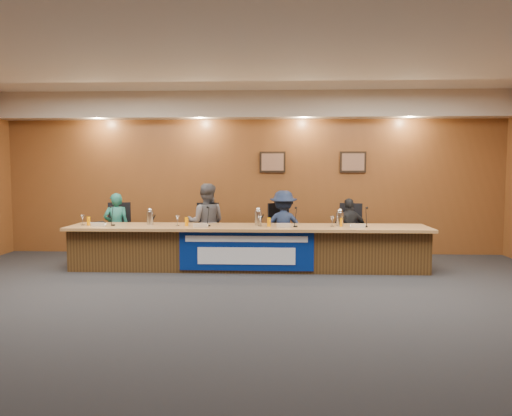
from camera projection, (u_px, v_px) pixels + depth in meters
The scene contains 39 objects.
floor at pixel (236, 308), 6.20m from camera, with size 10.00×10.00×0.00m, color black.
ceiling at pixel (235, 45), 5.94m from camera, with size 10.00×8.00×0.04m, color silver.
wall_back at pixel (253, 175), 10.05m from camera, with size 10.00×0.04×3.20m, color brown.
soffit at pixel (252, 105), 9.69m from camera, with size 10.00×0.50×0.50m, color beige.
dais_body at pixel (248, 249), 8.56m from camera, with size 6.00×0.80×0.70m, color #472F16.
dais_top at pixel (248, 227), 8.48m from camera, with size 6.10×0.95×0.05m, color #A17241.
banner at pixel (246, 251), 8.14m from camera, with size 2.20×0.02×0.65m, color navy.
banner_text_upper at pixel (246, 239), 8.11m from camera, with size 2.00×0.01×0.10m, color silver.
banner_text_lower at pixel (246, 256), 8.14m from camera, with size 1.60×0.01×0.28m, color silver.
wall_photo_left at pixel (273, 162), 9.98m from camera, with size 0.52×0.04×0.42m, color black.
wall_photo_right at pixel (353, 162), 9.91m from camera, with size 0.52×0.04×0.42m, color black.
panelist_a at pixel (116, 227), 9.25m from camera, with size 0.46×0.30×1.27m, color #1B5C50.
panelist_b at pixel (206, 223), 9.17m from camera, with size 0.70×0.55×1.45m, color #4F4E53.
panelist_c at pixel (283, 227), 9.11m from camera, with size 0.86×0.49×1.32m, color #141F39.
panelist_d at pixel (349, 231), 9.06m from camera, with size 0.70×0.29×1.19m, color black.
office_chair_a at pixel (118, 235), 9.36m from camera, with size 0.48×0.48×0.08m, color black.
office_chair_b at pixel (207, 235), 9.29m from camera, with size 0.48×0.48×0.08m, color black.
office_chair_c at pixel (283, 236), 9.22m from camera, with size 0.48×0.48×0.08m, color black.
office_chair_d at pixel (349, 236), 9.17m from camera, with size 0.48×0.48×0.08m, color black.
nameplate_a at pixel (98, 224), 8.36m from camera, with size 0.24×0.06×0.09m, color white.
microphone_a at pixel (113, 225), 8.51m from camera, with size 0.07×0.07×0.02m, color black.
juice_glass_a at pixel (89, 221), 8.55m from camera, with size 0.06×0.06×0.15m, color orange.
water_glass_a at pixel (83, 220), 8.57m from camera, with size 0.08×0.08×0.18m, color silver.
nameplate_b at pixel (200, 225), 8.22m from camera, with size 0.24×0.06×0.09m, color white.
microphone_b at pixel (209, 226), 8.43m from camera, with size 0.07×0.07×0.02m, color black.
juice_glass_b at pixel (187, 222), 8.46m from camera, with size 0.06×0.06×0.15m, color orange.
water_glass_b at pixel (178, 221), 8.46m from camera, with size 0.08×0.08×0.18m, color silver.
nameplate_c at pixel (284, 225), 8.22m from camera, with size 0.24×0.06×0.09m, color white.
microphone_c at pixel (295, 226), 8.32m from camera, with size 0.07×0.07×0.02m, color black.
juice_glass_c at pixel (269, 222), 8.38m from camera, with size 0.06×0.06×0.15m, color orange.
water_glass_c at pixel (260, 221), 8.41m from camera, with size 0.08×0.08×0.18m, color silver.
nameplate_d at pixel (358, 226), 8.14m from camera, with size 0.24×0.06×0.09m, color white.
microphone_d at pixel (366, 226), 8.32m from camera, with size 0.07×0.07×0.02m, color black.
juice_glass_d at pixel (341, 222), 8.37m from camera, with size 0.06×0.06×0.15m, color orange.
water_glass_d at pixel (332, 221), 8.36m from camera, with size 0.08×0.08×0.18m, color silver.
carafe_left at pixel (150, 218), 8.63m from camera, with size 0.11×0.11×0.23m, color silver.
carafe_mid at pixel (258, 218), 8.54m from camera, with size 0.12×0.12×0.25m, color silver.
carafe_right at pixel (340, 219), 8.40m from camera, with size 0.12×0.12×0.24m, color silver.
speakerphone at pixel (99, 223), 8.66m from camera, with size 0.32×0.32×0.05m, color black.
Camera 1 is at (0.53, -6.06, 1.74)m, focal length 35.00 mm.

